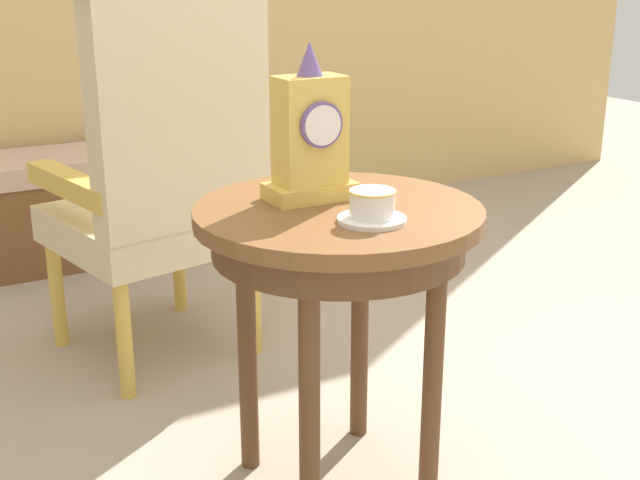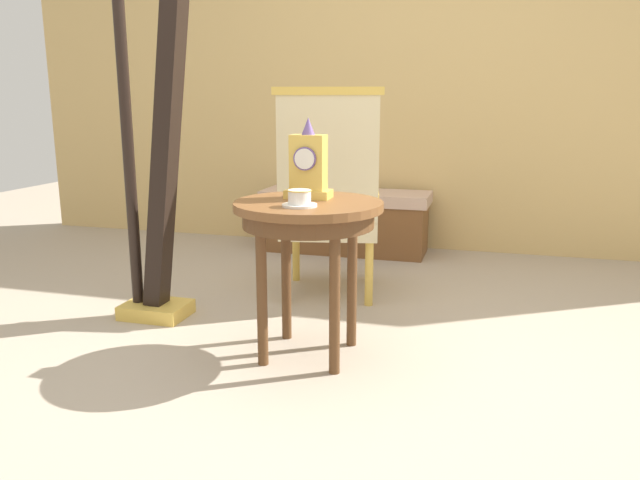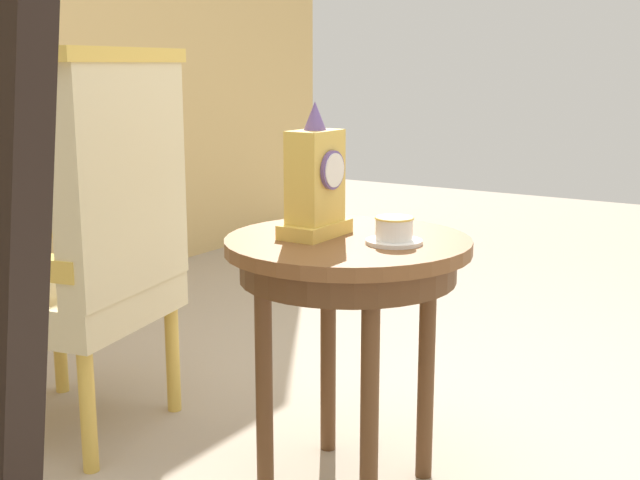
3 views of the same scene
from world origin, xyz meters
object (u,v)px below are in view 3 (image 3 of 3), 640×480
Objects in this scene: armchair at (93,241)px; mantel_clock at (316,183)px; teacup_left at (394,231)px; side_table at (348,272)px.

mantel_clock is at bearing -82.18° from armchair.
teacup_left is 0.93m from armchair.
mantel_clock is 0.74m from armchair.
teacup_left is 0.23m from mantel_clock.
teacup_left is (0.00, -0.13, 0.12)m from side_table.
armchair reaches higher than mantel_clock.
side_table is at bearing -81.26° from armchair.
teacup_left is 0.12× the size of armchair.
teacup_left is at bearing -88.71° from side_table.
side_table is 0.24m from mantel_clock.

